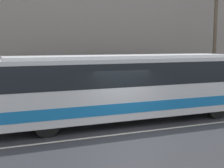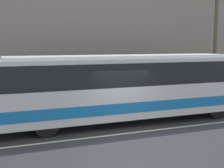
% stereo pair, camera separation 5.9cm
% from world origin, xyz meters
% --- Properties ---
extents(ground_plane, '(60.00, 60.00, 0.00)m').
position_xyz_m(ground_plane, '(0.00, 0.00, 0.00)').
color(ground_plane, '#333338').
extents(sidewalk, '(60.00, 2.66, 0.18)m').
position_xyz_m(sidewalk, '(0.00, 5.33, 0.09)').
color(sidewalk, '#A09E99').
rests_on(sidewalk, ground_plane).
extents(building_facade, '(60.00, 0.35, 11.60)m').
position_xyz_m(building_facade, '(0.00, 6.80, 5.60)').
color(building_facade, gray).
rests_on(building_facade, ground_plane).
extents(lane_stripe, '(54.00, 0.14, 0.01)m').
position_xyz_m(lane_stripe, '(0.00, 0.00, 0.00)').
color(lane_stripe, beige).
rests_on(lane_stripe, ground_plane).
extents(transit_bus, '(12.23, 2.57, 3.08)m').
position_xyz_m(transit_bus, '(0.58, 1.86, 1.74)').
color(transit_bus, silver).
rests_on(transit_bus, ground_plane).
extents(utility_pole_near, '(0.22, 0.22, 8.66)m').
position_xyz_m(utility_pole_near, '(7.94, 4.42, 4.51)').
color(utility_pole_near, brown).
rests_on(utility_pole_near, sidewalk).
extents(pedestrian_waiting, '(0.36, 0.36, 1.78)m').
position_xyz_m(pedestrian_waiting, '(0.84, 5.69, 1.02)').
color(pedestrian_waiting, navy).
rests_on(pedestrian_waiting, sidewalk).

